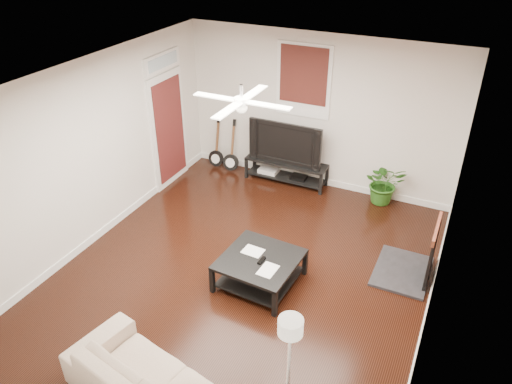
# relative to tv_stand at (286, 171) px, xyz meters

# --- Properties ---
(room) EXTENTS (5.01, 6.01, 2.81)m
(room) POSITION_rel_tv_stand_xyz_m (0.49, -2.78, 1.18)
(room) COLOR black
(room) RESTS_ON ground
(brick_accent) EXTENTS (0.02, 2.20, 2.80)m
(brick_accent) POSITION_rel_tv_stand_xyz_m (2.98, -1.78, 1.18)
(brick_accent) COLOR #A95736
(brick_accent) RESTS_ON floor
(fireplace) EXTENTS (0.80, 1.10, 0.92)m
(fireplace) POSITION_rel_tv_stand_xyz_m (2.69, -1.78, 0.24)
(fireplace) COLOR black
(fireplace) RESTS_ON floor
(window_back) EXTENTS (1.00, 0.06, 1.30)m
(window_back) POSITION_rel_tv_stand_xyz_m (0.19, 0.19, 1.73)
(window_back) COLOR #33160E
(window_back) RESTS_ON wall_back
(door_left) EXTENTS (0.08, 1.00, 2.50)m
(door_left) POSITION_rel_tv_stand_xyz_m (-1.97, -0.88, 1.03)
(door_left) COLOR white
(door_left) RESTS_ON wall_left
(tv_stand) EXTENTS (1.56, 0.41, 0.44)m
(tv_stand) POSITION_rel_tv_stand_xyz_m (0.00, 0.00, 0.00)
(tv_stand) COLOR black
(tv_stand) RESTS_ON floor
(tv) EXTENTS (1.39, 0.18, 0.80)m
(tv) POSITION_rel_tv_stand_xyz_m (0.00, 0.02, 0.62)
(tv) COLOR black
(tv) RESTS_ON tv_stand
(coffee_table) EXTENTS (1.07, 1.07, 0.43)m
(coffee_table) POSITION_rel_tv_stand_xyz_m (0.77, -2.86, -0.01)
(coffee_table) COLOR black
(coffee_table) RESTS_ON floor
(potted_plant) EXTENTS (0.85, 0.80, 0.77)m
(potted_plant) POSITION_rel_tv_stand_xyz_m (1.84, 0.04, 0.17)
(potted_plant) COLOR #285F1B
(potted_plant) RESTS_ON floor
(guitar_left) EXTENTS (0.33, 0.24, 1.05)m
(guitar_left) POSITION_rel_tv_stand_xyz_m (-1.50, -0.03, 0.30)
(guitar_left) COLOR black
(guitar_left) RESTS_ON floor
(guitar_right) EXTENTS (0.34, 0.25, 1.05)m
(guitar_right) POSITION_rel_tv_stand_xyz_m (-1.15, -0.06, 0.30)
(guitar_right) COLOR black
(guitar_right) RESTS_ON floor
(ceiling_fan) EXTENTS (1.24, 1.24, 0.32)m
(ceiling_fan) POSITION_rel_tv_stand_xyz_m (0.49, -2.78, 2.38)
(ceiling_fan) COLOR white
(ceiling_fan) RESTS_ON ceiling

